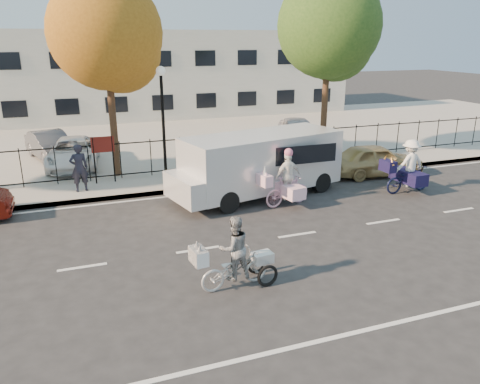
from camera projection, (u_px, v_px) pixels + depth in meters
name	position (u px, v px, depth m)	size (l,w,h in m)	color
ground	(198.00, 250.00, 12.70)	(120.00, 120.00, 0.00)	#333334
road_markings	(198.00, 250.00, 12.70)	(60.00, 9.52, 0.01)	silver
curb	(162.00, 192.00, 17.19)	(60.00, 0.10, 0.15)	#A8A399
sidewalk	(157.00, 184.00, 18.13)	(60.00, 2.20, 0.15)	#A8A399
parking_lot	(128.00, 140.00, 26.07)	(60.00, 15.60, 0.15)	#A8A399
iron_fence	(151.00, 157.00, 18.85)	(58.00, 0.06, 1.50)	black
building	(108.00, 74.00, 34.08)	(34.00, 10.00, 6.00)	silver
lamppost	(162.00, 103.00, 17.96)	(0.36, 0.36, 4.33)	black
street_sign	(103.00, 151.00, 17.73)	(0.85, 0.06, 1.80)	black
zebra_trike	(235.00, 260.00, 10.63)	(2.02, 0.86, 1.73)	silver
unicorn_bike	(287.00, 185.00, 15.85)	(2.03, 1.44, 2.01)	#E1ABC6
bull_bike	(408.00, 172.00, 17.23)	(2.14, 1.46, 1.99)	#0F1434
white_van	(259.00, 162.00, 16.79)	(6.70, 3.38, 2.25)	silver
gold_sedan	(376.00, 160.00, 19.38)	(1.58, 3.92, 1.34)	tan
pedestrian	(79.00, 168.00, 16.84)	(0.64, 0.42, 1.76)	black
lot_car_b	(73.00, 153.00, 20.24)	(2.03, 4.41, 1.23)	white
lot_car_c	(51.00, 146.00, 21.44)	(1.35, 3.87, 1.27)	#4C4E54
lot_car_d	(298.00, 132.00, 23.90)	(1.74, 4.33, 1.48)	#B7B8C0
tree_mid	(110.00, 39.00, 17.56)	(4.25, 4.25, 7.79)	#442D1D
tree_east	(331.00, 31.00, 20.26)	(4.48, 4.48, 8.22)	#442D1D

